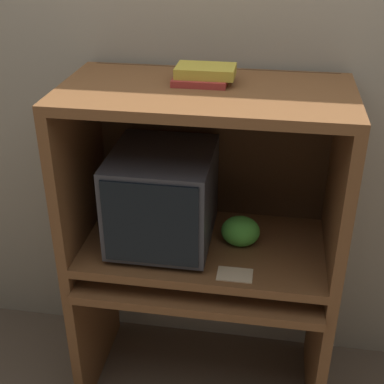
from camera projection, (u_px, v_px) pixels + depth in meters
name	position (u px, v px, depth m)	size (l,w,h in m)	color
wall_back	(217.00, 79.00, 2.11)	(6.00, 0.06, 2.60)	gray
desk_base	(202.00, 311.00, 2.22)	(1.01, 0.55, 0.64)	brown
desk_monitor_shelf	(204.00, 247.00, 2.11)	(1.01, 0.52, 0.10)	brown
hutch_upper	(207.00, 142.00, 1.93)	(1.01, 0.52, 0.62)	brown
crt_monitor	(162.00, 197.00, 2.02)	(0.37, 0.42, 0.37)	#333338
keyboard	(169.00, 269.00, 2.09)	(0.41, 0.15, 0.03)	beige
mouse	(240.00, 275.00, 2.05)	(0.07, 0.05, 0.03)	black
snack_bag	(240.00, 231.00, 2.05)	(0.15, 0.11, 0.12)	green
book_stack	(204.00, 75.00, 1.84)	(0.21, 0.16, 0.06)	maroon
paper_card	(235.00, 275.00, 1.91)	(0.13, 0.08, 0.00)	#CCB28C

